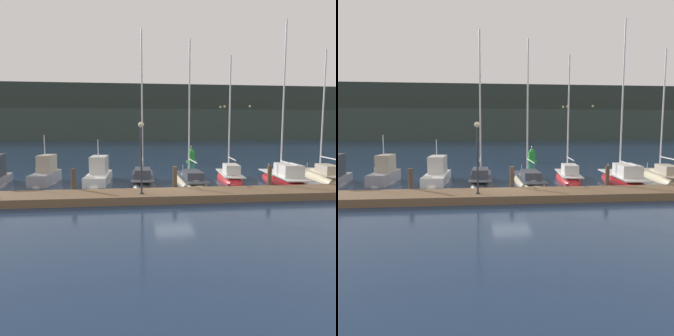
% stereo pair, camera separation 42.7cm
% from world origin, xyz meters
% --- Properties ---
extents(ground_plane, '(400.00, 400.00, 0.00)m').
position_xyz_m(ground_plane, '(0.00, 0.00, 0.00)').
color(ground_plane, '#192D4C').
extents(dock, '(32.06, 2.80, 0.45)m').
position_xyz_m(dock, '(0.00, -1.88, 0.23)').
color(dock, brown).
rests_on(dock, ground).
extents(mooring_pile_1, '(0.28, 0.28, 1.69)m').
position_xyz_m(mooring_pile_1, '(-6.31, -0.23, 0.84)').
color(mooring_pile_1, '#4C3D2D').
rests_on(mooring_pile_1, ground).
extents(mooring_pile_2, '(0.28, 0.28, 1.74)m').
position_xyz_m(mooring_pile_2, '(0.00, -0.23, 0.87)').
color(mooring_pile_2, '#4C3D2D').
rests_on(mooring_pile_2, ground).
extents(mooring_pile_3, '(0.28, 0.28, 1.72)m').
position_xyz_m(mooring_pile_3, '(6.31, -0.23, 0.86)').
color(mooring_pile_3, '#4C3D2D').
rests_on(mooring_pile_3, ground).
extents(motorboat_berth_2, '(1.76, 4.73, 4.13)m').
position_xyz_m(motorboat_berth_2, '(-9.18, 4.78, 0.44)').
color(motorboat_berth_2, gray).
rests_on(motorboat_berth_2, ground).
extents(motorboat_berth_3, '(2.00, 5.72, 3.78)m').
position_xyz_m(motorboat_berth_3, '(-5.25, 4.89, 0.38)').
color(motorboat_berth_3, white).
rests_on(motorboat_berth_3, ground).
extents(sailboat_berth_4, '(2.16, 7.49, 12.11)m').
position_xyz_m(sailboat_berth_4, '(-1.90, 3.50, 0.12)').
color(sailboat_berth_4, '#2D3338').
rests_on(sailboat_berth_4, ground).
extents(sailboat_berth_5, '(2.10, 8.30, 11.49)m').
position_xyz_m(sailboat_berth_5, '(1.78, 3.85, 0.11)').
color(sailboat_berth_5, beige).
rests_on(sailboat_berth_5, ground).
extents(sailboat_berth_6, '(2.66, 6.77, 10.66)m').
position_xyz_m(sailboat_berth_6, '(5.20, 4.86, 0.14)').
color(sailboat_berth_6, red).
rests_on(sailboat_berth_6, ground).
extents(sailboat_berth_7, '(3.23, 8.37, 12.89)m').
position_xyz_m(sailboat_berth_7, '(8.99, 3.14, 0.20)').
color(sailboat_berth_7, red).
rests_on(sailboat_berth_7, ground).
extents(sailboat_berth_8, '(3.08, 7.70, 11.24)m').
position_xyz_m(sailboat_berth_8, '(12.81, 4.10, 0.12)').
color(sailboat_berth_8, beige).
rests_on(sailboat_berth_8, ground).
extents(channel_buoy, '(1.28, 1.28, 1.97)m').
position_xyz_m(channel_buoy, '(4.86, 19.57, 0.73)').
color(channel_buoy, green).
rests_on(channel_buoy, ground).
extents(dock_lamppost, '(0.32, 0.32, 4.05)m').
position_xyz_m(dock_lamppost, '(-2.20, -2.34, 3.16)').
color(dock_lamppost, '#2D2D33').
rests_on(dock_lamppost, dock).
extents(hillside_backdrop, '(240.00, 23.00, 20.38)m').
position_xyz_m(hillside_backdrop, '(1.80, 106.34, 9.40)').
color(hillside_backdrop, '#28332D').
rests_on(hillside_backdrop, ground).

